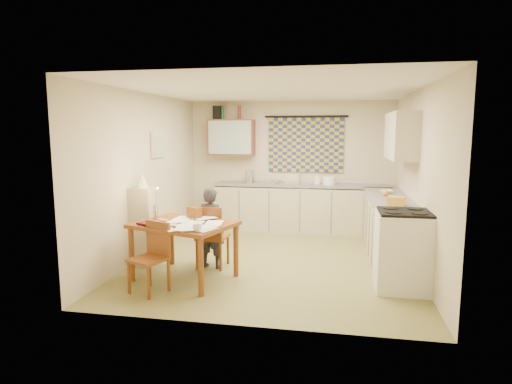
% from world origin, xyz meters
% --- Properties ---
extents(floor, '(4.00, 4.50, 0.02)m').
position_xyz_m(floor, '(0.00, 0.00, -0.01)').
color(floor, olive).
rests_on(floor, ground).
extents(ceiling, '(4.00, 4.50, 0.02)m').
position_xyz_m(ceiling, '(0.00, 0.00, 2.51)').
color(ceiling, white).
rests_on(ceiling, floor).
extents(wall_back, '(4.00, 0.02, 2.50)m').
position_xyz_m(wall_back, '(0.00, 2.26, 1.25)').
color(wall_back, beige).
rests_on(wall_back, floor).
extents(wall_front, '(4.00, 0.02, 2.50)m').
position_xyz_m(wall_front, '(0.00, -2.26, 1.25)').
color(wall_front, beige).
rests_on(wall_front, floor).
extents(wall_left, '(0.02, 4.50, 2.50)m').
position_xyz_m(wall_left, '(-2.01, 0.00, 1.25)').
color(wall_left, beige).
rests_on(wall_left, floor).
extents(wall_right, '(0.02, 4.50, 2.50)m').
position_xyz_m(wall_right, '(2.01, 0.00, 1.25)').
color(wall_right, beige).
rests_on(wall_right, floor).
extents(window_blind, '(1.45, 0.03, 1.05)m').
position_xyz_m(window_blind, '(0.30, 2.22, 1.65)').
color(window_blind, navy).
rests_on(window_blind, wall_back).
extents(curtain_rod, '(1.60, 0.04, 0.04)m').
position_xyz_m(curtain_rod, '(0.30, 2.20, 2.20)').
color(curtain_rod, black).
rests_on(curtain_rod, wall_back).
extents(wall_cabinet, '(0.90, 0.34, 0.70)m').
position_xyz_m(wall_cabinet, '(-1.15, 2.08, 1.80)').
color(wall_cabinet, brown).
rests_on(wall_cabinet, wall_back).
extents(wall_cabinet_glass, '(0.84, 0.02, 0.64)m').
position_xyz_m(wall_cabinet_glass, '(-1.15, 1.91, 1.80)').
color(wall_cabinet_glass, '#99B2A5').
rests_on(wall_cabinet_glass, wall_back).
extents(upper_cabinet_right, '(0.34, 1.30, 0.70)m').
position_xyz_m(upper_cabinet_right, '(1.83, 0.55, 1.85)').
color(upper_cabinet_right, tan).
rests_on(upper_cabinet_right, wall_right).
extents(framed_print, '(0.04, 0.50, 0.40)m').
position_xyz_m(framed_print, '(-1.97, 0.40, 1.70)').
color(framed_print, beige).
rests_on(framed_print, wall_left).
extents(print_canvas, '(0.01, 0.42, 0.32)m').
position_xyz_m(print_canvas, '(-1.95, 0.40, 1.70)').
color(print_canvas, beige).
rests_on(print_canvas, wall_left).
extents(counter_back, '(3.30, 0.62, 0.92)m').
position_xyz_m(counter_back, '(0.25, 1.95, 0.45)').
color(counter_back, tan).
rests_on(counter_back, floor).
extents(counter_right, '(0.62, 2.95, 0.92)m').
position_xyz_m(counter_right, '(1.70, 0.27, 0.45)').
color(counter_right, tan).
rests_on(counter_right, floor).
extents(stove, '(0.63, 0.63, 0.97)m').
position_xyz_m(stove, '(1.70, -0.91, 0.49)').
color(stove, white).
rests_on(stove, floor).
extents(sink, '(0.63, 0.55, 0.10)m').
position_xyz_m(sink, '(0.18, 1.95, 0.88)').
color(sink, silver).
rests_on(sink, counter_back).
extents(tap, '(0.03, 0.03, 0.28)m').
position_xyz_m(tap, '(0.21, 2.13, 1.06)').
color(tap, silver).
rests_on(tap, counter_back).
extents(dish_rack, '(0.42, 0.39, 0.06)m').
position_xyz_m(dish_rack, '(-0.35, 1.95, 0.95)').
color(dish_rack, silver).
rests_on(dish_rack, counter_back).
extents(kettle, '(0.23, 0.23, 0.24)m').
position_xyz_m(kettle, '(-0.76, 1.95, 1.04)').
color(kettle, silver).
rests_on(kettle, counter_back).
extents(mixing_bowl, '(0.28, 0.28, 0.16)m').
position_xyz_m(mixing_bowl, '(0.77, 1.95, 1.00)').
color(mixing_bowl, white).
rests_on(mixing_bowl, counter_back).
extents(soap_bottle, '(0.14, 0.14, 0.21)m').
position_xyz_m(soap_bottle, '(0.53, 2.00, 1.03)').
color(soap_bottle, white).
rests_on(soap_bottle, counter_back).
extents(bowl, '(0.30, 0.30, 0.05)m').
position_xyz_m(bowl, '(1.70, 0.96, 0.94)').
color(bowl, white).
rests_on(bowl, counter_right).
extents(orange_bag, '(0.26, 0.22, 0.12)m').
position_xyz_m(orange_bag, '(1.70, -0.21, 0.98)').
color(orange_bag, gold).
rests_on(orange_bag, counter_right).
extents(fruit_orange, '(0.10, 0.10, 0.10)m').
position_xyz_m(fruit_orange, '(1.65, 0.65, 0.97)').
color(fruit_orange, gold).
rests_on(fruit_orange, counter_right).
extents(speaker, '(0.17, 0.20, 0.26)m').
position_xyz_m(speaker, '(-1.42, 2.08, 2.28)').
color(speaker, black).
rests_on(speaker, wall_cabinet).
extents(bottle_green, '(0.08, 0.08, 0.26)m').
position_xyz_m(bottle_green, '(-1.34, 2.08, 2.28)').
color(bottle_green, '#195926').
rests_on(bottle_green, wall_cabinet).
extents(bottle_brown, '(0.08, 0.08, 0.26)m').
position_xyz_m(bottle_brown, '(-0.99, 2.08, 2.28)').
color(bottle_brown, brown).
rests_on(bottle_brown, wall_cabinet).
extents(dining_table, '(1.43, 1.24, 0.75)m').
position_xyz_m(dining_table, '(-1.04, -1.03, 0.38)').
color(dining_table, '#62310F').
rests_on(dining_table, floor).
extents(chair_far, '(0.42, 0.42, 0.89)m').
position_xyz_m(chair_far, '(-0.82, -0.49, 0.28)').
color(chair_far, '#62310F').
rests_on(chair_far, floor).
extents(chair_near, '(0.50, 0.50, 0.84)m').
position_xyz_m(chair_near, '(-1.29, -1.56, 0.26)').
color(chair_near, '#62310F').
rests_on(chair_near, floor).
extents(person, '(0.52, 0.43, 1.15)m').
position_xyz_m(person, '(-0.83, -0.52, 0.58)').
color(person, black).
rests_on(person, floor).
extents(shelf_stand, '(0.32, 0.30, 1.12)m').
position_xyz_m(shelf_stand, '(-1.84, -0.53, 0.56)').
color(shelf_stand, tan).
rests_on(shelf_stand, floor).
extents(lampshade, '(0.20, 0.20, 0.22)m').
position_xyz_m(lampshade, '(-1.84, -0.53, 1.23)').
color(lampshade, beige).
rests_on(lampshade, shelf_stand).
extents(letter_rack, '(0.24, 0.21, 0.16)m').
position_xyz_m(letter_rack, '(-0.98, -0.78, 0.83)').
color(letter_rack, '#62310F').
rests_on(letter_rack, dining_table).
extents(mug, '(0.22, 0.22, 0.09)m').
position_xyz_m(mug, '(-0.71, -1.48, 0.79)').
color(mug, white).
rests_on(mug, dining_table).
extents(magazine, '(0.45, 0.47, 0.03)m').
position_xyz_m(magazine, '(-1.53, -1.12, 0.76)').
color(magazine, maroon).
rests_on(magazine, dining_table).
extents(book, '(0.38, 0.38, 0.02)m').
position_xyz_m(book, '(-1.46, -0.99, 0.76)').
color(book, gold).
rests_on(book, dining_table).
extents(orange_box, '(0.14, 0.13, 0.04)m').
position_xyz_m(orange_box, '(-1.40, -1.23, 0.77)').
color(orange_box, gold).
rests_on(orange_box, dining_table).
extents(eyeglasses, '(0.14, 0.09, 0.02)m').
position_xyz_m(eyeglasses, '(-1.00, -1.35, 0.76)').
color(eyeglasses, black).
rests_on(eyeglasses, dining_table).
extents(candle_holder, '(0.08, 0.08, 0.18)m').
position_xyz_m(candle_holder, '(-1.52, -0.82, 0.84)').
color(candle_holder, silver).
rests_on(candle_holder, dining_table).
extents(candle, '(0.03, 0.03, 0.22)m').
position_xyz_m(candle, '(-1.49, -0.85, 1.04)').
color(candle, white).
rests_on(candle, dining_table).
extents(candle_flame, '(0.02, 0.02, 0.02)m').
position_xyz_m(candle_flame, '(-1.47, -0.83, 1.16)').
color(candle_flame, '#FFCC66').
rests_on(candle_flame, dining_table).
extents(papers, '(0.84, 0.96, 0.02)m').
position_xyz_m(papers, '(-0.90, -1.16, 0.76)').
color(papers, white).
rests_on(papers, dining_table).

